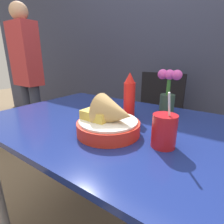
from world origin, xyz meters
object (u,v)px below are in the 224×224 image
Objects in this scene: flower_vase at (168,92)px; person_standing at (27,72)px; food_basket at (110,121)px; ketchup_bottle at (129,96)px; chair_far_window at (157,116)px; drink_cup at (164,132)px.

person_standing reaches higher than flower_vase.
ketchup_bottle is at bearing 100.74° from food_basket.
flower_vase is 1.59m from person_standing.
person_standing is (-1.58, 0.14, 0.02)m from flower_vase.
person_standing is (-1.33, -0.42, 0.36)m from chair_far_window.
flower_vase is (-0.11, 0.38, 0.06)m from drink_cup.
ketchup_bottle is 0.14× the size of person_standing.
drink_cup is 0.13× the size of person_standing.
ketchup_bottle reaches higher than food_basket.
food_basket is 1.29× the size of drink_cup.
drink_cup is (0.25, -0.20, -0.06)m from ketchup_bottle.
flower_vase is at bearing 106.78° from drink_cup.
food_basket is 1.12× the size of ketchup_bottle.
flower_vase reaches higher than chair_far_window.
ketchup_bottle is 1.15× the size of drink_cup.
person_standing reaches higher than food_basket.
chair_far_window is at bearing 17.60° from person_standing.
food_basket is at bearing -79.26° from ketchup_bottle.
ketchup_bottle reaches higher than drink_cup.
person_standing is at bearing 175.01° from flower_vase.
chair_far_window is 1.01m from food_basket.
food_basket is 0.24m from ketchup_bottle.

